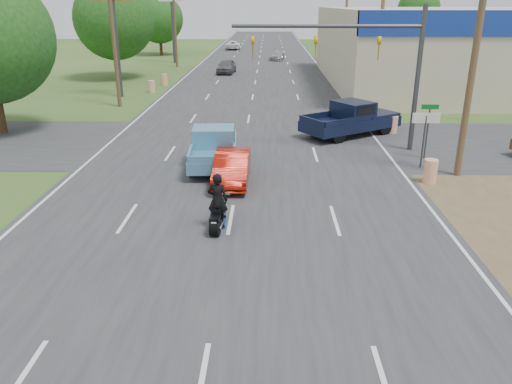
{
  "coord_description": "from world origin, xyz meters",
  "views": [
    {
      "loc": [
        1.27,
        -7.76,
        7.01
      ],
      "look_at": [
        0.89,
        7.29,
        1.3
      ],
      "focal_mm": 35.0,
      "sensor_mm": 36.0,
      "label": 1
    }
  ],
  "objects_px": {
    "navy_pickup": "(353,118)",
    "distant_car_grey": "(226,67)",
    "red_convertible": "(232,167)",
    "blue_pickup": "(214,146)",
    "distant_car_silver": "(277,55)",
    "distant_car_white": "(233,45)",
    "motorcycle": "(218,217)",
    "rider": "(218,203)"
  },
  "relations": [
    {
      "from": "blue_pickup",
      "to": "distant_car_silver",
      "type": "distance_m",
      "value": 45.74
    },
    {
      "from": "navy_pickup",
      "to": "distant_car_white",
      "type": "xyz_separation_m",
      "value": [
        -10.55,
        55.5,
        -0.29
      ]
    },
    {
      "from": "rider",
      "to": "distant_car_white",
      "type": "bearing_deg",
      "value": -81.64
    },
    {
      "from": "motorcycle",
      "to": "blue_pickup",
      "type": "relative_size",
      "value": 0.37
    },
    {
      "from": "motorcycle",
      "to": "navy_pickup",
      "type": "xyz_separation_m",
      "value": [
        6.38,
        12.79,
        0.52
      ]
    },
    {
      "from": "blue_pickup",
      "to": "distant_car_white",
      "type": "relative_size",
      "value": 1.11
    },
    {
      "from": "motorcycle",
      "to": "blue_pickup",
      "type": "distance_m",
      "value": 7.17
    },
    {
      "from": "rider",
      "to": "motorcycle",
      "type": "bearing_deg",
      "value": 90.0
    },
    {
      "from": "rider",
      "to": "blue_pickup",
      "type": "height_order",
      "value": "rider"
    },
    {
      "from": "navy_pickup",
      "to": "distant_car_silver",
      "type": "xyz_separation_m",
      "value": [
        -3.68,
        39.92,
        -0.35
      ]
    },
    {
      "from": "navy_pickup",
      "to": "blue_pickup",
      "type": "bearing_deg",
      "value": -85.89
    },
    {
      "from": "red_convertible",
      "to": "distant_car_white",
      "type": "relative_size",
      "value": 0.82
    },
    {
      "from": "rider",
      "to": "blue_pickup",
      "type": "bearing_deg",
      "value": -78.23
    },
    {
      "from": "distant_car_grey",
      "to": "navy_pickup",
      "type": "bearing_deg",
      "value": -65.84
    },
    {
      "from": "rider",
      "to": "distant_car_grey",
      "type": "height_order",
      "value": "rider"
    },
    {
      "from": "navy_pickup",
      "to": "distant_car_white",
      "type": "height_order",
      "value": "navy_pickup"
    },
    {
      "from": "distant_car_grey",
      "to": "distant_car_silver",
      "type": "distance_m",
      "value": 14.77
    },
    {
      "from": "motorcycle",
      "to": "distant_car_silver",
      "type": "xyz_separation_m",
      "value": [
        2.7,
        52.71,
        0.18
      ]
    },
    {
      "from": "motorcycle",
      "to": "distant_car_silver",
      "type": "distance_m",
      "value": 52.78
    },
    {
      "from": "rider",
      "to": "distant_car_silver",
      "type": "xyz_separation_m",
      "value": [
        2.69,
        52.67,
        -0.3
      ]
    },
    {
      "from": "motorcycle",
      "to": "red_convertible",
      "type": "bearing_deg",
      "value": 93.08
    },
    {
      "from": "navy_pickup",
      "to": "distant_car_grey",
      "type": "xyz_separation_m",
      "value": [
        -9.24,
        26.24,
        -0.24
      ]
    },
    {
      "from": "red_convertible",
      "to": "rider",
      "type": "bearing_deg",
      "value": -91.41
    },
    {
      "from": "blue_pickup",
      "to": "distant_car_grey",
      "type": "xyz_separation_m",
      "value": [
        -2.01,
        31.92,
        -0.16
      ]
    },
    {
      "from": "distant_car_grey",
      "to": "distant_car_white",
      "type": "xyz_separation_m",
      "value": [
        -1.31,
        29.26,
        -0.05
      ]
    },
    {
      "from": "navy_pickup",
      "to": "red_convertible",
      "type": "bearing_deg",
      "value": -71.46
    },
    {
      "from": "red_convertible",
      "to": "motorcycle",
      "type": "relative_size",
      "value": 2.02
    },
    {
      "from": "red_convertible",
      "to": "distant_car_grey",
      "type": "xyz_separation_m",
      "value": [
        -3.01,
        34.38,
        0.07
      ]
    },
    {
      "from": "red_convertible",
      "to": "rider",
      "type": "height_order",
      "value": "rider"
    },
    {
      "from": "distant_car_grey",
      "to": "distant_car_silver",
      "type": "relative_size",
      "value": 0.99
    },
    {
      "from": "red_convertible",
      "to": "distant_car_silver",
      "type": "height_order",
      "value": "red_convertible"
    },
    {
      "from": "distant_car_silver",
      "to": "red_convertible",
      "type": "bearing_deg",
      "value": -88.33
    },
    {
      "from": "red_convertible",
      "to": "blue_pickup",
      "type": "bearing_deg",
      "value": 112.37
    },
    {
      "from": "red_convertible",
      "to": "motorcycle",
      "type": "height_order",
      "value": "red_convertible"
    },
    {
      "from": "distant_car_white",
      "to": "blue_pickup",
      "type": "bearing_deg",
      "value": 90.65
    },
    {
      "from": "motorcycle",
      "to": "navy_pickup",
      "type": "bearing_deg",
      "value": 68.35
    },
    {
      "from": "motorcycle",
      "to": "rider",
      "type": "height_order",
      "value": "rider"
    },
    {
      "from": "motorcycle",
      "to": "blue_pickup",
      "type": "height_order",
      "value": "blue_pickup"
    },
    {
      "from": "red_convertible",
      "to": "rider",
      "type": "relative_size",
      "value": 2.17
    },
    {
      "from": "motorcycle",
      "to": "rider",
      "type": "relative_size",
      "value": 1.07
    },
    {
      "from": "distant_car_grey",
      "to": "distant_car_white",
      "type": "relative_size",
      "value": 0.88
    },
    {
      "from": "red_convertible",
      "to": "distant_car_silver",
      "type": "distance_m",
      "value": 48.14
    }
  ]
}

